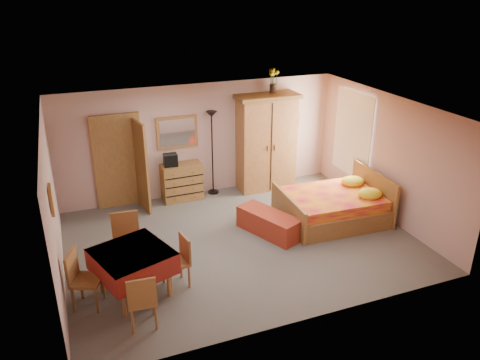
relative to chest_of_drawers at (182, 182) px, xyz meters
name	(u,v)px	position (x,y,z in m)	size (l,w,h in m)	color
floor	(241,241)	(0.56, -2.27, -0.43)	(6.50, 6.50, 0.00)	#605C54
ceiling	(241,110)	(0.56, -2.27, 2.17)	(6.50, 6.50, 0.00)	brown
wall_back	(201,140)	(0.56, 0.23, 0.87)	(6.50, 0.10, 2.60)	tan
wall_front	(307,245)	(0.56, -4.77, 0.87)	(6.50, 0.10, 2.60)	tan
wall_left	(53,208)	(-2.69, -2.27, 0.87)	(0.10, 5.00, 2.60)	tan
wall_right	(387,157)	(3.81, -2.27, 0.87)	(0.10, 5.00, 2.60)	tan
doorway	(119,162)	(-1.34, 0.20, 0.60)	(1.06, 0.12, 2.15)	#9E6B35
window	(353,134)	(3.77, -1.07, 1.02)	(0.08, 1.40, 1.95)	white
picture_left	(51,200)	(-2.66, -2.87, 1.27)	(0.04, 0.32, 0.42)	orange
picture_back	(294,120)	(2.91, 0.20, 1.12)	(0.30, 0.04, 0.40)	#D8BF59
chest_of_drawers	(182,182)	(0.00, 0.00, 0.00)	(0.91, 0.45, 0.86)	olive
wall_mirror	(177,132)	(0.00, 0.21, 1.12)	(0.93, 0.05, 0.73)	silver
stereo	(170,160)	(-0.24, -0.01, 0.57)	(0.30, 0.22, 0.28)	black
floor_lamp	(212,153)	(0.77, 0.08, 0.57)	(0.25, 0.25, 1.99)	black
wardrobe	(266,142)	(2.06, -0.05, 0.72)	(1.47, 0.75, 2.30)	#A76938
sunflower_vase	(273,81)	(2.25, 0.03, 2.15)	(0.22, 0.22, 0.56)	yellow
bed	(332,199)	(2.65, -2.13, 0.05)	(2.08, 1.64, 0.97)	#BD1234
bench	(269,223)	(1.18, -2.19, -0.20)	(0.50, 1.34, 0.45)	maroon
dining_table	(134,273)	(-1.63, -3.22, -0.03)	(1.08, 1.08, 0.79)	maroon
chair_south	(142,299)	(-1.64, -3.99, 0.02)	(0.41, 0.41, 0.90)	#A26B37
chair_north	(127,244)	(-1.61, -2.47, 0.08)	(0.46, 0.46, 1.02)	#A97439
chair_west	(87,280)	(-2.34, -3.26, 0.05)	(0.43, 0.43, 0.95)	brown
chair_east	(175,262)	(-0.96, -3.23, 0.01)	(0.40, 0.40, 0.88)	#9C6334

